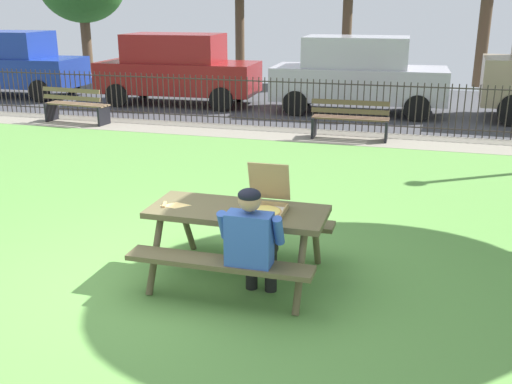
{
  "coord_description": "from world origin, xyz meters",
  "views": [
    {
      "loc": [
        2.45,
        -5.01,
        2.76
      ],
      "look_at": [
        0.75,
        0.99,
        0.75
      ],
      "focal_mm": 41.36,
      "sensor_mm": 36.0,
      "label": 1
    }
  ],
  "objects_px": {
    "pizza_slice_on_table": "(174,205)",
    "parked_car_center": "(358,74)",
    "park_bench_center": "(350,120)",
    "parked_car_left": "(178,68)",
    "pizza_box_open": "(265,202)",
    "adult_at_table": "(252,241)",
    "picnic_table_foreground": "(238,225)",
    "park_bench_left": "(76,106)",
    "parked_car_far_left": "(9,63)"
  },
  "relations": [
    {
      "from": "pizza_slice_on_table",
      "to": "park_bench_left",
      "type": "relative_size",
      "value": 0.17
    },
    {
      "from": "adult_at_table",
      "to": "parked_car_far_left",
      "type": "height_order",
      "value": "parked_car_far_left"
    },
    {
      "from": "pizza_box_open",
      "to": "park_bench_center",
      "type": "bearing_deg",
      "value": 90.04
    },
    {
      "from": "picnic_table_foreground",
      "to": "parked_car_far_left",
      "type": "distance_m",
      "value": 14.63
    },
    {
      "from": "pizza_slice_on_table",
      "to": "park_bench_left",
      "type": "distance_m",
      "value": 8.94
    },
    {
      "from": "picnic_table_foreground",
      "to": "pizza_box_open",
      "type": "distance_m",
      "value": 0.39
    },
    {
      "from": "picnic_table_foreground",
      "to": "parked_car_far_left",
      "type": "height_order",
      "value": "parked_car_far_left"
    },
    {
      "from": "adult_at_table",
      "to": "park_bench_center",
      "type": "bearing_deg",
      "value": 90.14
    },
    {
      "from": "parked_car_center",
      "to": "adult_at_table",
      "type": "bearing_deg",
      "value": -88.66
    },
    {
      "from": "pizza_slice_on_table",
      "to": "parked_car_far_left",
      "type": "bearing_deg",
      "value": 133.86
    },
    {
      "from": "park_bench_center",
      "to": "pizza_slice_on_table",
      "type": "bearing_deg",
      "value": -97.72
    },
    {
      "from": "picnic_table_foreground",
      "to": "pizza_box_open",
      "type": "relative_size",
      "value": 3.57
    },
    {
      "from": "picnic_table_foreground",
      "to": "parked_car_far_left",
      "type": "relative_size",
      "value": 0.4
    },
    {
      "from": "park_bench_center",
      "to": "parked_car_far_left",
      "type": "relative_size",
      "value": 0.36
    },
    {
      "from": "parked_car_left",
      "to": "picnic_table_foreground",
      "type": "bearing_deg",
      "value": -63.96
    },
    {
      "from": "adult_at_table",
      "to": "parked_car_center",
      "type": "height_order",
      "value": "parked_car_center"
    },
    {
      "from": "adult_at_table",
      "to": "park_bench_center",
      "type": "relative_size",
      "value": 0.74
    },
    {
      "from": "picnic_table_foreground",
      "to": "parked_car_left",
      "type": "height_order",
      "value": "parked_car_left"
    },
    {
      "from": "pizza_box_open",
      "to": "pizza_slice_on_table",
      "type": "relative_size",
      "value": 1.79
    },
    {
      "from": "parked_car_left",
      "to": "parked_car_center",
      "type": "relative_size",
      "value": 1.01
    },
    {
      "from": "adult_at_table",
      "to": "parked_car_far_left",
      "type": "bearing_deg",
      "value": 135.38
    },
    {
      "from": "park_bench_center",
      "to": "parked_car_center",
      "type": "bearing_deg",
      "value": 94.08
    },
    {
      "from": "pizza_box_open",
      "to": "parked_car_far_left",
      "type": "distance_m",
      "value": 14.82
    },
    {
      "from": "adult_at_table",
      "to": "park_bench_left",
      "type": "xyz_separation_m",
      "value": [
        -6.52,
        7.42,
        -0.24
      ]
    },
    {
      "from": "pizza_slice_on_table",
      "to": "picnic_table_foreground",
      "type": "bearing_deg",
      "value": 6.32
    },
    {
      "from": "pizza_box_open",
      "to": "parked_car_left",
      "type": "xyz_separation_m",
      "value": [
        -5.25,
        10.15,
        0.15
      ]
    },
    {
      "from": "parked_car_center",
      "to": "park_bench_center",
      "type": "bearing_deg",
      "value": -85.92
    },
    {
      "from": "park_bench_left",
      "to": "parked_car_center",
      "type": "xyz_separation_m",
      "value": [
        6.27,
        3.24,
        0.59
      ]
    },
    {
      "from": "park_bench_left",
      "to": "park_bench_center",
      "type": "bearing_deg",
      "value": -0.0
    },
    {
      "from": "picnic_table_foreground",
      "to": "parked_car_left",
      "type": "distance_m",
      "value": 11.32
    },
    {
      "from": "pizza_slice_on_table",
      "to": "adult_at_table",
      "type": "xyz_separation_m",
      "value": [
        0.97,
        -0.43,
        -0.12
      ]
    },
    {
      "from": "pizza_slice_on_table",
      "to": "park_bench_left",
      "type": "bearing_deg",
      "value": 128.47
    },
    {
      "from": "pizza_slice_on_table",
      "to": "parked_car_center",
      "type": "xyz_separation_m",
      "value": [
        0.72,
        10.24,
        0.23
      ]
    },
    {
      "from": "park_bench_left",
      "to": "parked_car_far_left",
      "type": "xyz_separation_m",
      "value": [
        -4.28,
        3.24,
        0.59
      ]
    },
    {
      "from": "adult_at_table",
      "to": "parked_car_center",
      "type": "xyz_separation_m",
      "value": [
        -0.25,
        10.67,
        0.35
      ]
    },
    {
      "from": "pizza_box_open",
      "to": "parked_car_left",
      "type": "relative_size",
      "value": 0.11
    },
    {
      "from": "pizza_box_open",
      "to": "adult_at_table",
      "type": "height_order",
      "value": "pizza_box_open"
    },
    {
      "from": "parked_car_far_left",
      "to": "park_bench_left",
      "type": "bearing_deg",
      "value": -37.13
    },
    {
      "from": "park_bench_center",
      "to": "parked_car_far_left",
      "type": "distance_m",
      "value": 11.28
    },
    {
      "from": "parked_car_far_left",
      "to": "parked_car_center",
      "type": "bearing_deg",
      "value": 0.0
    },
    {
      "from": "picnic_table_foreground",
      "to": "parked_car_left",
      "type": "xyz_separation_m",
      "value": [
        -4.97,
        10.17,
        0.41
      ]
    },
    {
      "from": "pizza_box_open",
      "to": "parked_car_far_left",
      "type": "height_order",
      "value": "parked_car_far_left"
    },
    {
      "from": "picnic_table_foreground",
      "to": "parked_car_center",
      "type": "height_order",
      "value": "parked_car_center"
    },
    {
      "from": "pizza_slice_on_table",
      "to": "adult_at_table",
      "type": "relative_size",
      "value": 0.24
    },
    {
      "from": "picnic_table_foreground",
      "to": "pizza_box_open",
      "type": "height_order",
      "value": "pizza_box_open"
    },
    {
      "from": "park_bench_left",
      "to": "pizza_box_open",
      "type": "bearing_deg",
      "value": -46.68
    },
    {
      "from": "park_bench_center",
      "to": "parked_car_left",
      "type": "distance_m",
      "value": 6.2
    },
    {
      "from": "picnic_table_foreground",
      "to": "pizza_slice_on_table",
      "type": "distance_m",
      "value": 0.7
    },
    {
      "from": "picnic_table_foreground",
      "to": "park_bench_left",
      "type": "distance_m",
      "value": 9.31
    },
    {
      "from": "picnic_table_foreground",
      "to": "parked_car_center",
      "type": "xyz_separation_m",
      "value": [
        0.05,
        10.17,
        0.41
      ]
    }
  ]
}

